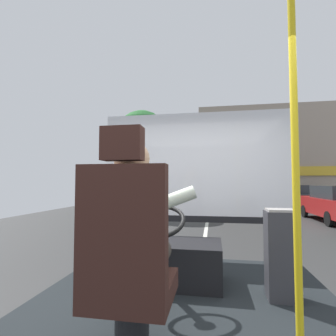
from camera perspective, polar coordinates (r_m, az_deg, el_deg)
ground at (r=10.83m, az=8.61°, el=-11.78°), size 18.00×44.00×0.06m
driver_seat at (r=1.55m, az=-8.88°, el=-20.13°), size 0.48×0.48×1.29m
bus_driver at (r=1.61m, az=-7.53°, el=-12.64°), size 0.74×0.53×0.81m
steering_console at (r=2.76m, az=-0.47°, el=-19.60°), size 1.10×0.96×0.80m
handrail_pole at (r=1.72m, az=26.22°, el=0.57°), size 0.04×0.04×2.20m
fare_box at (r=2.54m, az=23.69°, el=-16.93°), size 0.26×0.21×0.77m
windshield_panel at (r=3.53m, az=5.81°, el=-2.37°), size 2.50×0.08×1.48m
street_tree at (r=13.04m, az=-5.75°, el=6.56°), size 2.65×2.65×5.17m
shop_building at (r=21.55m, az=23.15°, el=2.06°), size 11.85×5.43×6.93m
parked_car_black at (r=17.69m, az=25.35°, el=-5.64°), size 1.76×4.44×1.44m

